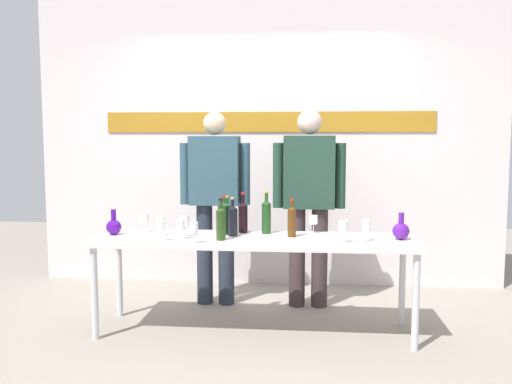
# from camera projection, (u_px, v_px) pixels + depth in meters

# --- Properties ---
(ground_plane) EXTENTS (10.00, 10.00, 0.00)m
(ground_plane) POSITION_uv_depth(u_px,v_px,m) (254.00, 331.00, 4.04)
(ground_plane) COLOR gray
(back_wall) EXTENTS (4.64, 0.11, 3.00)m
(back_wall) POSITION_uv_depth(u_px,v_px,m) (268.00, 135.00, 5.30)
(back_wall) COLOR silver
(back_wall) RESTS_ON ground
(display_table) EXTENTS (2.40, 0.62, 0.72)m
(display_table) POSITION_uv_depth(u_px,v_px,m) (254.00, 245.00, 3.97)
(display_table) COLOR silver
(display_table) RESTS_ON ground
(decanter_blue_left) EXTENTS (0.12, 0.12, 0.20)m
(decanter_blue_left) POSITION_uv_depth(u_px,v_px,m) (114.00, 226.00, 4.08)
(decanter_blue_left) COLOR #430F84
(decanter_blue_left) RESTS_ON display_table
(decanter_blue_right) EXTENTS (0.12, 0.12, 0.20)m
(decanter_blue_right) POSITION_uv_depth(u_px,v_px,m) (401.00, 230.00, 3.88)
(decanter_blue_right) COLOR #52198E
(decanter_blue_right) RESTS_ON display_table
(presenter_left) EXTENTS (0.62, 0.22, 1.69)m
(presenter_left) POSITION_uv_depth(u_px,v_px,m) (215.00, 195.00, 4.64)
(presenter_left) COLOR #252D3B
(presenter_left) RESTS_ON ground
(presenter_right) EXTENTS (0.62, 0.22, 1.71)m
(presenter_right) POSITION_uv_depth(u_px,v_px,m) (309.00, 195.00, 4.57)
(presenter_right) COLOR #392D30
(presenter_right) RESTS_ON ground
(wine_bottle_0) EXTENTS (0.07, 0.07, 0.31)m
(wine_bottle_0) POSITION_uv_depth(u_px,v_px,m) (221.00, 222.00, 3.86)
(wine_bottle_0) COLOR #213A15
(wine_bottle_0) RESTS_ON display_table
(wine_bottle_1) EXTENTS (0.08, 0.08, 0.30)m
(wine_bottle_1) POSITION_uv_depth(u_px,v_px,m) (224.00, 217.00, 4.09)
(wine_bottle_1) COLOR #19411D
(wine_bottle_1) RESTS_ON display_table
(wine_bottle_2) EXTENTS (0.07, 0.07, 0.30)m
(wine_bottle_2) POSITION_uv_depth(u_px,v_px,m) (233.00, 220.00, 4.03)
(wine_bottle_2) COLOR black
(wine_bottle_2) RESTS_ON display_table
(wine_bottle_3) EXTENTS (0.07, 0.07, 0.29)m
(wine_bottle_3) POSITION_uv_depth(u_px,v_px,m) (227.00, 216.00, 4.21)
(wine_bottle_3) COLOR #163C14
(wine_bottle_3) RESTS_ON display_table
(wine_bottle_4) EXTENTS (0.06, 0.06, 0.29)m
(wine_bottle_4) POSITION_uv_depth(u_px,v_px,m) (292.00, 220.00, 3.99)
(wine_bottle_4) COLOR #4C2D0F
(wine_bottle_4) RESTS_ON display_table
(wine_bottle_5) EXTENTS (0.07, 0.07, 0.33)m
(wine_bottle_5) POSITION_uv_depth(u_px,v_px,m) (266.00, 216.00, 4.13)
(wine_bottle_5) COLOR #1B421A
(wine_bottle_5) RESTS_ON display_table
(wine_bottle_6) EXTENTS (0.07, 0.07, 0.32)m
(wine_bottle_6) POSITION_uv_depth(u_px,v_px,m) (243.00, 216.00, 4.18)
(wine_bottle_6) COLOR black
(wine_bottle_6) RESTS_ON display_table
(wine_glass_left_0) EXTENTS (0.07, 0.07, 0.16)m
(wine_glass_left_0) POSITION_uv_depth(u_px,v_px,m) (144.00, 218.00, 4.18)
(wine_glass_left_0) COLOR white
(wine_glass_left_0) RESTS_ON display_table
(wine_glass_left_1) EXTENTS (0.06, 0.06, 0.15)m
(wine_glass_left_1) POSITION_uv_depth(u_px,v_px,m) (194.00, 228.00, 3.74)
(wine_glass_left_1) COLOR white
(wine_glass_left_1) RESTS_ON display_table
(wine_glass_left_2) EXTENTS (0.06, 0.06, 0.14)m
(wine_glass_left_2) POSITION_uv_depth(u_px,v_px,m) (181.00, 226.00, 3.90)
(wine_glass_left_2) COLOR white
(wine_glass_left_2) RESTS_ON display_table
(wine_glass_left_3) EXTENTS (0.06, 0.06, 0.15)m
(wine_glass_left_3) POSITION_uv_depth(u_px,v_px,m) (161.00, 222.00, 4.05)
(wine_glass_left_3) COLOR white
(wine_glass_left_3) RESTS_ON display_table
(wine_glass_left_4) EXTENTS (0.06, 0.06, 0.14)m
(wine_glass_left_4) POSITION_uv_depth(u_px,v_px,m) (161.00, 227.00, 3.82)
(wine_glass_left_4) COLOR white
(wine_glass_left_4) RESTS_ON display_table
(wine_glass_left_5) EXTENTS (0.06, 0.06, 0.16)m
(wine_glass_left_5) POSITION_uv_depth(u_px,v_px,m) (185.00, 221.00, 4.00)
(wine_glass_left_5) COLOR white
(wine_glass_left_5) RESTS_ON display_table
(wine_glass_right_0) EXTENTS (0.07, 0.07, 0.14)m
(wine_glass_right_0) POSITION_uv_depth(u_px,v_px,m) (313.00, 220.00, 4.15)
(wine_glass_right_0) COLOR white
(wine_glass_right_0) RESTS_ON display_table
(wine_glass_right_1) EXTENTS (0.06, 0.06, 0.16)m
(wine_glass_right_1) POSITION_uv_depth(u_px,v_px,m) (366.00, 226.00, 3.80)
(wine_glass_right_1) COLOR white
(wine_glass_right_1) RESTS_ON display_table
(wine_glass_right_2) EXTENTS (0.07, 0.07, 0.16)m
(wine_glass_right_2) POSITION_uv_depth(u_px,v_px,m) (343.00, 227.00, 3.75)
(wine_glass_right_2) COLOR white
(wine_glass_right_2) RESTS_ON display_table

